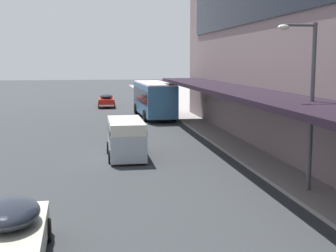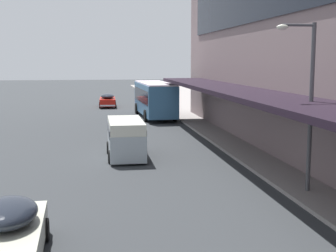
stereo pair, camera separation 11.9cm
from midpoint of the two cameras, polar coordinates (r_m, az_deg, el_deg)
name	(u,v)px [view 2 (the right image)]	position (r m, az deg, el deg)	size (l,w,h in m)	color
transit_bus_kerbside_front	(155,97)	(41.20, -1.55, 3.51)	(2.94, 9.36, 3.07)	#3A6991
sedan_lead_near	(108,100)	(50.93, -7.31, 3.13)	(1.88, 4.82, 1.47)	#B21910
sedan_second_near	(7,232)	(12.56, -18.78, -12.19)	(1.97, 4.35, 1.53)	beige
vw_van	(126,136)	(24.36, -5.05, -1.24)	(1.91, 4.55, 1.96)	#A9B5BC
street_lamp	(307,94)	(17.81, 16.72, 3.81)	(1.50, 0.28, 6.19)	#4C4C51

